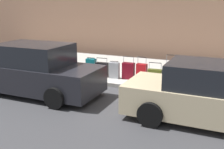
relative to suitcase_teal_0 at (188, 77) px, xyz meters
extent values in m
plane|color=#333335|center=(3.09, 0.83, -0.47)|extent=(40.00, 40.00, 0.00)
cube|color=#9E9B93|center=(3.09, -1.67, -0.40)|extent=(18.00, 5.00, 0.14)
cube|color=#0F606B|center=(0.00, 0.00, 0.00)|extent=(0.39, 0.24, 0.66)
cube|color=black|center=(0.00, 0.00, 0.00)|extent=(0.40, 0.05, 0.67)
cylinder|color=gray|center=(-0.16, 0.00, 0.45)|extent=(0.02, 0.02, 0.25)
cylinder|color=gray|center=(0.16, 0.00, 0.45)|extent=(0.02, 0.02, 0.25)
cylinder|color=black|center=(0.00, 0.00, 0.58)|extent=(0.33, 0.03, 0.02)
cylinder|color=black|center=(-0.17, 0.00, -0.31)|extent=(0.04, 0.02, 0.04)
cylinder|color=black|center=(0.17, 0.00, -0.31)|extent=(0.04, 0.02, 0.04)
cube|color=navy|center=(0.55, 0.08, 0.05)|extent=(0.51, 0.26, 0.75)
cube|color=black|center=(0.55, 0.08, 0.05)|extent=(0.51, 0.08, 0.77)
cylinder|color=gray|center=(0.33, 0.06, 0.58)|extent=(0.02, 0.02, 0.32)
cylinder|color=gray|center=(0.77, 0.09, 0.58)|extent=(0.02, 0.02, 0.32)
cylinder|color=black|center=(0.55, 0.08, 0.74)|extent=(0.44, 0.05, 0.02)
cylinder|color=black|center=(0.33, 0.06, -0.31)|extent=(0.05, 0.02, 0.04)
cylinder|color=black|center=(0.78, 0.09, -0.31)|extent=(0.05, 0.02, 0.04)
cube|color=#59601E|center=(1.16, 0.15, -0.07)|extent=(0.51, 0.22, 0.52)
cube|color=black|center=(1.16, 0.15, -0.07)|extent=(0.51, 0.07, 0.53)
cylinder|color=gray|center=(0.94, 0.14, 0.31)|extent=(0.02, 0.02, 0.24)
cylinder|color=gray|center=(1.38, 0.17, 0.31)|extent=(0.02, 0.02, 0.24)
cylinder|color=black|center=(1.16, 0.15, 0.43)|extent=(0.44, 0.05, 0.02)
cylinder|color=black|center=(0.94, 0.14, -0.31)|extent=(0.05, 0.02, 0.04)
cylinder|color=black|center=(1.39, 0.17, -0.31)|extent=(0.05, 0.02, 0.04)
cube|color=red|center=(1.71, 0.00, -0.01)|extent=(0.39, 0.24, 0.64)
cube|color=black|center=(1.71, 0.00, -0.01)|extent=(0.39, 0.06, 0.65)
cylinder|color=gray|center=(1.55, 0.01, 0.44)|extent=(0.02, 0.02, 0.26)
cylinder|color=gray|center=(1.87, 0.00, 0.44)|extent=(0.02, 0.02, 0.26)
cylinder|color=black|center=(1.71, 0.00, 0.57)|extent=(0.32, 0.04, 0.02)
cylinder|color=black|center=(1.55, 0.01, -0.31)|extent=(0.04, 0.02, 0.04)
cylinder|color=black|center=(1.88, 0.00, -0.31)|extent=(0.04, 0.02, 0.04)
cube|color=maroon|center=(2.24, 0.01, -0.01)|extent=(0.46, 0.23, 0.63)
cube|color=black|center=(2.24, 0.01, -0.01)|extent=(0.47, 0.05, 0.64)
cylinder|color=gray|center=(2.04, 0.00, 0.42)|extent=(0.02, 0.02, 0.24)
cylinder|color=gray|center=(2.44, 0.01, 0.42)|extent=(0.02, 0.02, 0.24)
cylinder|color=black|center=(2.24, 0.01, 0.54)|extent=(0.40, 0.03, 0.02)
cylinder|color=black|center=(2.04, 0.00, -0.31)|extent=(0.04, 0.02, 0.04)
cylinder|color=black|center=(2.45, 0.01, -0.31)|extent=(0.04, 0.02, 0.04)
cube|color=#9EA0A8|center=(2.78, 0.14, -0.02)|extent=(0.40, 0.23, 0.62)
cube|color=black|center=(2.78, 0.14, -0.02)|extent=(0.39, 0.07, 0.64)
cylinder|color=gray|center=(2.62, 0.12, 0.31)|extent=(0.02, 0.02, 0.04)
cylinder|color=gray|center=(2.94, 0.16, 0.31)|extent=(0.02, 0.02, 0.04)
cylinder|color=black|center=(2.78, 0.14, 0.33)|extent=(0.33, 0.06, 0.02)
cylinder|color=black|center=(2.61, 0.12, -0.31)|extent=(0.05, 0.02, 0.04)
cylinder|color=black|center=(2.94, 0.16, -0.31)|extent=(0.05, 0.02, 0.04)
cube|color=black|center=(3.32, 0.12, -0.05)|extent=(0.50, 0.27, 0.56)
cube|color=black|center=(3.32, 0.12, -0.05)|extent=(0.50, 0.08, 0.57)
cylinder|color=gray|center=(3.11, 0.10, 0.32)|extent=(0.02, 0.02, 0.19)
cylinder|color=gray|center=(3.54, 0.14, 0.32)|extent=(0.02, 0.02, 0.19)
cylinder|color=black|center=(3.32, 0.12, 0.42)|extent=(0.43, 0.06, 0.02)
cylinder|color=black|center=(3.11, 0.10, -0.31)|extent=(0.05, 0.02, 0.04)
cylinder|color=black|center=(3.54, 0.14, -0.31)|extent=(0.05, 0.02, 0.04)
cube|color=#0F606B|center=(3.87, 0.02, 0.00)|extent=(0.39, 0.24, 0.66)
cube|color=black|center=(3.87, 0.02, 0.00)|extent=(0.39, 0.05, 0.67)
cylinder|color=gray|center=(3.71, 0.01, 0.35)|extent=(0.02, 0.02, 0.04)
cylinder|color=gray|center=(4.03, 0.03, 0.35)|extent=(0.02, 0.02, 0.04)
cylinder|color=black|center=(3.87, 0.02, 0.37)|extent=(0.32, 0.04, 0.02)
cylinder|color=black|center=(3.70, 0.01, -0.31)|extent=(0.04, 0.02, 0.04)
cylinder|color=black|center=(4.03, 0.03, -0.31)|extent=(0.04, 0.02, 0.04)
cylinder|color=#D89E0C|center=(4.82, 0.08, 0.00)|extent=(0.20, 0.20, 0.66)
sphere|color=#D89E0C|center=(4.82, 0.08, 0.38)|extent=(0.21, 0.21, 0.21)
cylinder|color=#D89E0C|center=(4.97, 0.08, 0.03)|extent=(0.09, 0.10, 0.09)
cylinder|color=#D89E0C|center=(4.67, 0.08, 0.03)|extent=(0.09, 0.10, 0.09)
cylinder|color=#333338|center=(5.61, 0.23, 0.06)|extent=(0.17, 0.17, 0.79)
cube|color=tan|center=(-1.04, 2.56, 0.08)|extent=(4.49, 1.73, 0.75)
cube|color=black|center=(-1.04, 2.56, 0.76)|extent=(2.33, 1.59, 0.61)
cylinder|color=black|center=(0.35, 3.43, -0.15)|extent=(0.64, 0.22, 0.64)
cylinder|color=black|center=(0.35, 1.69, -0.15)|extent=(0.64, 0.22, 0.64)
cube|color=black|center=(4.61, 2.56, 0.12)|extent=(4.55, 1.82, 0.83)
cube|color=black|center=(4.61, 2.56, 0.88)|extent=(2.38, 1.65, 0.68)
cylinder|color=black|center=(6.02, 1.69, -0.15)|extent=(0.64, 0.23, 0.64)
cylinder|color=black|center=(3.19, 3.42, -0.15)|extent=(0.64, 0.23, 0.64)
cylinder|color=black|center=(3.22, 1.65, -0.15)|extent=(0.64, 0.23, 0.64)
camera|label=1|loc=(-1.34, 9.42, 2.47)|focal=43.32mm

